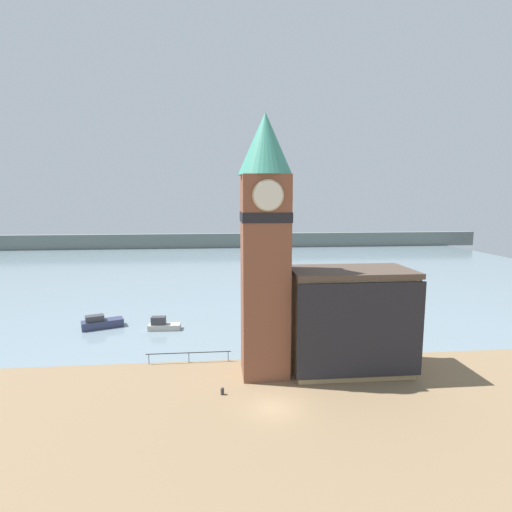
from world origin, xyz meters
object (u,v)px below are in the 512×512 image
object	(u,v)px
pier_building	(350,320)
boat_far	(101,323)
clock_tower	(265,240)
boat_near	(163,325)
mooring_bollard_near	(222,391)

from	to	relation	value
pier_building	boat_far	distance (m)	32.78
clock_tower	boat_far	xyz separation A→B (m)	(-19.92, 15.81, -12.39)
boat_far	clock_tower	bearing A→B (deg)	-59.85
clock_tower	boat_near	xyz separation A→B (m)	(-11.72, 14.26, -12.44)
clock_tower	boat_far	bearing A→B (deg)	141.57
pier_building	boat_near	distance (m)	25.11
boat_near	boat_far	bearing A→B (deg)	171.31
boat_near	boat_far	distance (m)	8.34
clock_tower	boat_near	size ratio (longest dim) A/B	5.92
clock_tower	boat_far	distance (m)	28.29
mooring_bollard_near	pier_building	bearing A→B (deg)	17.69
clock_tower	mooring_bollard_near	bearing A→B (deg)	-135.97
boat_near	boat_far	xyz separation A→B (m)	(-8.20, 1.54, 0.05)
clock_tower	pier_building	xyz separation A→B (m)	(8.45, -0.01, -7.96)
clock_tower	boat_near	distance (m)	22.26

